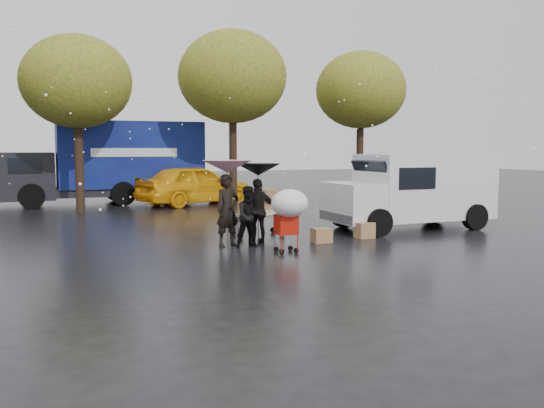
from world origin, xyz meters
name	(u,v)px	position (x,y,z in m)	size (l,w,h in m)	color
ground	(268,249)	(0.00, 0.00, 0.00)	(90.00, 90.00, 0.00)	black
person_pink	(228,210)	(-0.74, 0.82, 0.87)	(0.64, 0.42, 1.75)	black
person_middle	(250,217)	(-0.28, 0.49, 0.73)	(0.71, 0.56, 1.47)	black
person_black	(258,211)	(0.08, 0.86, 0.81)	(0.95, 0.40, 1.63)	black
umbrella_pink	(227,167)	(-0.74, 0.82, 1.93)	(1.21, 1.21, 2.09)	#4C4C4C
umbrella_black	(258,170)	(0.08, 0.86, 1.85)	(1.12, 1.12, 2.00)	#4C4C4C
vendor_cart	(260,209)	(0.59, 2.05, 0.73)	(1.52, 0.80, 1.27)	slate
shopping_cart	(289,207)	(0.21, -0.72, 1.06)	(0.84, 0.84, 1.46)	red
white_van	(413,189)	(5.30, 1.63, 1.16)	(4.91, 2.18, 2.20)	white
blue_truck	(111,163)	(-2.02, 12.98, 1.76)	(8.30, 2.60, 3.50)	#0B105E
box_ground_near	(364,230)	(2.99, 0.59, 0.21)	(0.46, 0.37, 0.41)	olive
box_ground_far	(322,235)	(1.60, 0.38, 0.18)	(0.47, 0.36, 0.36)	olive
yellow_taxi	(195,185)	(1.16, 11.08, 0.85)	(2.00, 4.96, 1.69)	#FFAE0D
tree_row	(159,79)	(-0.47, 10.00, 5.02)	(21.60, 4.40, 7.12)	black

